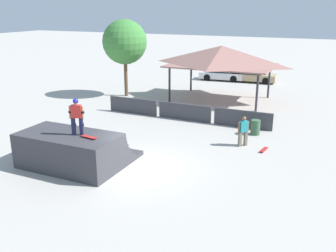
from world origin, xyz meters
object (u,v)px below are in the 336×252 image
at_px(skater_on_deck, 77,114).
at_px(parked_car_white, 221,74).
at_px(skateboard_on_ground, 264,150).
at_px(trash_bin, 255,127).
at_px(skateboard_on_deck, 89,137).
at_px(parked_car_tan, 253,76).
at_px(tree_beside_pavilion, 125,42).
at_px(bystander_walking, 243,130).

relative_size(skater_on_deck, parked_car_white, 0.37).
relative_size(skateboard_on_ground, trash_bin, 1.00).
relative_size(skateboard_on_deck, parked_car_white, 0.19).
xyz_separation_m(skater_on_deck, parked_car_tan, (2.45, 23.52, -1.92)).
height_order(tree_beside_pavilion, trash_bin, tree_beside_pavilion).
distance_m(skateboard_on_deck, parked_car_white, 23.41).
relative_size(skater_on_deck, skateboard_on_deck, 1.97).
relative_size(skater_on_deck, bystander_walking, 1.03).
xyz_separation_m(skater_on_deck, skateboard_on_ground, (7.00, 5.60, -2.46)).
height_order(tree_beside_pavilion, parked_car_white, tree_beside_pavilion).
distance_m(skateboard_on_ground, tree_beside_pavilion, 15.38).
bearing_deg(skateboard_on_ground, skater_on_deck, -43.62).
distance_m(bystander_walking, parked_car_tan, 17.99).
xyz_separation_m(skateboard_on_ground, parked_car_tan, (-4.55, 17.92, 0.54)).
height_order(skater_on_deck, trash_bin, skater_on_deck).
bearing_deg(bystander_walking, skateboard_on_deck, 2.06).
height_order(bystander_walking, skateboard_on_ground, bystander_walking).
bearing_deg(skateboard_on_ground, parked_car_tan, -158.00).
distance_m(trash_bin, parked_car_tan, 15.99).
xyz_separation_m(skater_on_deck, bystander_walking, (5.86, 5.86, -1.64)).
relative_size(skateboard_on_deck, trash_bin, 0.97).
bearing_deg(trash_bin, bystander_walking, -95.54).
xyz_separation_m(bystander_walking, parked_car_tan, (-3.41, 17.66, -0.28)).
relative_size(tree_beside_pavilion, trash_bin, 7.10).
xyz_separation_m(skateboard_on_deck, trash_bin, (5.36, 8.09, -1.22)).
distance_m(skater_on_deck, parked_car_white, 23.30).
xyz_separation_m(trash_bin, parked_car_white, (-6.62, 15.26, 0.18)).
bearing_deg(skater_on_deck, bystander_walking, 23.68).
bearing_deg(tree_beside_pavilion, bystander_walking, -33.30).
xyz_separation_m(skateboard_on_deck, skateboard_on_ground, (6.30, 5.74, -1.58)).
bearing_deg(skateboard_on_deck, parked_car_tan, 93.70).
height_order(skater_on_deck, parked_car_white, skater_on_deck).
xyz_separation_m(skater_on_deck, skateboard_on_deck, (0.70, -0.15, -0.88)).
xyz_separation_m(trash_bin, parked_car_tan, (-3.61, 15.57, 0.18)).
bearing_deg(parked_car_white, skater_on_deck, -94.67).
bearing_deg(parked_car_tan, trash_bin, -79.78).
distance_m(skater_on_deck, skateboard_on_ground, 9.30).
xyz_separation_m(skater_on_deck, trash_bin, (6.06, 7.95, -2.10)).
bearing_deg(bystander_walking, skateboard_on_ground, 119.66).
bearing_deg(skateboard_on_deck, bystander_walking, 57.29).
relative_size(skater_on_deck, parked_car_tan, 0.37).
height_order(skater_on_deck, bystander_walking, skater_on_deck).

